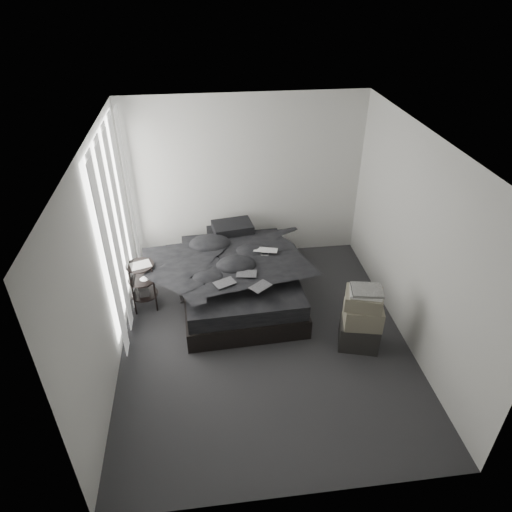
{
  "coord_description": "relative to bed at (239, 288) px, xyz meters",
  "views": [
    {
      "loc": [
        -0.65,
        -4.34,
        4.11
      ],
      "look_at": [
        0.0,
        0.8,
        0.75
      ],
      "focal_mm": 32.0,
      "sensor_mm": 36.0,
      "label": 1
    }
  ],
  "objects": [
    {
      "name": "wall_back",
      "position": [
        0.23,
        1.19,
        1.16
      ],
      "size": [
        3.6,
        0.01,
        2.6
      ],
      "primitive_type": "cube",
      "color": "silver",
      "rests_on": "ground"
    },
    {
      "name": "side_stand",
      "position": [
        -1.33,
        -0.06,
        0.21
      ],
      "size": [
        0.43,
        0.43,
        0.7
      ],
      "primitive_type": "cylinder",
      "rotation": [
        0.0,
        0.0,
        0.14
      ],
      "color": "black",
      "rests_on": "floor"
    },
    {
      "name": "duvet",
      "position": [
        0.0,
        -0.05,
        0.49
      ],
      "size": [
        1.62,
        1.85,
        0.24
      ],
      "primitive_type": "imported",
      "rotation": [
        0.0,
        0.0,
        0.05
      ],
      "color": "black",
      "rests_on": "mattress"
    },
    {
      "name": "art_book_snake",
      "position": [
        1.41,
        -1.19,
        0.73
      ],
      "size": [
        0.4,
        0.34,
        0.03
      ],
      "primitive_type": "cube",
      "rotation": [
        0.0,
        0.0,
        -0.18
      ],
      "color": "silver",
      "rests_on": "art_book_white"
    },
    {
      "name": "ceiling",
      "position": [
        0.23,
        -0.91,
        2.46
      ],
      "size": [
        3.6,
        4.2,
        0.01
      ],
      "primitive_type": "cube",
      "color": "white",
      "rests_on": "ground"
    },
    {
      "name": "box_upper",
      "position": [
        1.39,
        -1.17,
        0.58
      ],
      "size": [
        0.52,
        0.47,
        0.19
      ],
      "primitive_type": "cube",
      "rotation": [
        0.0,
        0.0,
        -0.34
      ],
      "color": "#6C6755",
      "rests_on": "box_mid"
    },
    {
      "name": "art_book_white",
      "position": [
        1.4,
        -1.17,
        0.7
      ],
      "size": [
        0.44,
        0.39,
        0.04
      ],
      "primitive_type": "cube",
      "rotation": [
        0.0,
        0.0,
        -0.28
      ],
      "color": "silver",
      "rests_on": "box_upper"
    },
    {
      "name": "curtain_left",
      "position": [
        -1.5,
        -0.01,
        1.14
      ],
      "size": [
        0.06,
        2.12,
        2.48
      ],
      "primitive_type": "cube",
      "color": "white",
      "rests_on": "wall_left"
    },
    {
      "name": "bed",
      "position": [
        0.0,
        0.0,
        0.0
      ],
      "size": [
        1.67,
        2.15,
        0.28
      ],
      "primitive_type": "cube",
      "rotation": [
        0.0,
        0.0,
        0.05
      ],
      "color": "black",
      "rests_on": "floor"
    },
    {
      "name": "window_left",
      "position": [
        -1.55,
        -0.01,
        1.21
      ],
      "size": [
        0.02,
        2.0,
        2.3
      ],
      "primitive_type": "cube",
      "color": "white",
      "rests_on": "wall_left"
    },
    {
      "name": "wall_front",
      "position": [
        0.23,
        -3.01,
        1.16
      ],
      "size": [
        3.6,
        0.01,
        2.6
      ],
      "primitive_type": "cube",
      "color": "silver",
      "rests_on": "ground"
    },
    {
      "name": "pillow_upper",
      "position": [
        -0.02,
        0.79,
        0.57
      ],
      "size": [
        0.64,
        0.49,
        0.13
      ],
      "primitive_type": "cube",
      "rotation": [
        0.0,
        0.0,
        0.15
      ],
      "color": "black",
      "rests_on": "pillow_lower"
    },
    {
      "name": "box_lower",
      "position": [
        1.4,
        -1.17,
        0.04
      ],
      "size": [
        0.57,
        0.5,
        0.36
      ],
      "primitive_type": "cube",
      "rotation": [
        0.0,
        0.0,
        -0.28
      ],
      "color": "black",
      "rests_on": "floor"
    },
    {
      "name": "papers",
      "position": [
        -1.32,
        -0.06,
        0.56
      ],
      "size": [
        0.32,
        0.27,
        0.01
      ],
      "primitive_type": "cube",
      "rotation": [
        0.0,
        0.0,
        0.32
      ],
      "color": "white",
      "rests_on": "side_stand"
    },
    {
      "name": "wall_right",
      "position": [
        2.03,
        -0.91,
        1.16
      ],
      "size": [
        0.01,
        4.2,
        2.6
      ],
      "primitive_type": "cube",
      "color": "silver",
      "rests_on": "ground"
    },
    {
      "name": "wall_left",
      "position": [
        -1.57,
        -0.91,
        1.16
      ],
      "size": [
        0.01,
        4.2,
        2.6
      ],
      "primitive_type": "cube",
      "color": "silver",
      "rests_on": "ground"
    },
    {
      "name": "comic_b",
      "position": [
        0.07,
        -0.4,
        0.62
      ],
      "size": [
        0.29,
        0.21,
        0.01
      ],
      "primitive_type": "cube",
      "rotation": [
        0.0,
        0.0,
        -0.16
      ],
      "color": "black",
      "rests_on": "duvet"
    },
    {
      "name": "comic_a",
      "position": [
        -0.23,
        -0.57,
        0.61
      ],
      "size": [
        0.31,
        0.27,
        0.01
      ],
      "primitive_type": "cube",
      "rotation": [
        0.0,
        0.0,
        0.43
      ],
      "color": "black",
      "rests_on": "duvet"
    },
    {
      "name": "pillow_lower",
      "position": [
        -0.09,
        0.81,
        0.44
      ],
      "size": [
        0.65,
        0.45,
        0.14
      ],
      "primitive_type": "cube",
      "rotation": [
        0.0,
        0.0,
        0.05
      ],
      "color": "black",
      "rests_on": "mattress"
    },
    {
      "name": "floor",
      "position": [
        0.23,
        -0.91,
        -0.14
      ],
      "size": [
        3.6,
        4.2,
        0.01
      ],
      "primitive_type": "cube",
      "color": "#2A2A2C",
      "rests_on": "ground"
    },
    {
      "name": "mattress",
      "position": [
        0.0,
        0.0,
        0.25
      ],
      "size": [
        1.61,
        2.09,
        0.22
      ],
      "primitive_type": "cube",
      "rotation": [
        0.0,
        0.0,
        0.05
      ],
      "color": "black",
      "rests_on": "bed"
    },
    {
      "name": "floor_books",
      "position": [
        -0.79,
        0.04,
        -0.07
      ],
      "size": [
        0.16,
        0.21,
        0.14
      ],
      "primitive_type": "cube",
      "rotation": [
        0.0,
        0.0,
        0.12
      ],
      "color": "black",
      "rests_on": "floor"
    },
    {
      "name": "box_mid",
      "position": [
        1.41,
        -1.19,
        0.35
      ],
      "size": [
        0.52,
        0.45,
        0.27
      ],
      "primitive_type": "cube",
      "rotation": [
        0.0,
        0.0,
        -0.21
      ],
      "color": "#6C6755",
      "rests_on": "box_lower"
    },
    {
      "name": "comic_c",
      "position": [
        0.21,
        -0.7,
        0.62
      ],
      "size": [
        0.31,
        0.3,
        0.01
      ],
      "primitive_type": "cube",
      "rotation": [
        0.0,
        0.0,
        0.66
      ],
      "color": "black",
      "rests_on": "duvet"
    },
    {
      "name": "laptop",
      "position": [
        0.38,
        0.07,
        0.62
      ],
      "size": [
        0.38,
        0.3,
        0.03
      ],
      "primitive_type": "imported",
      "rotation": [
        0.0,
        0.0,
        -0.27
      ],
      "color": "silver",
      "rests_on": "duvet"
    }
  ]
}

